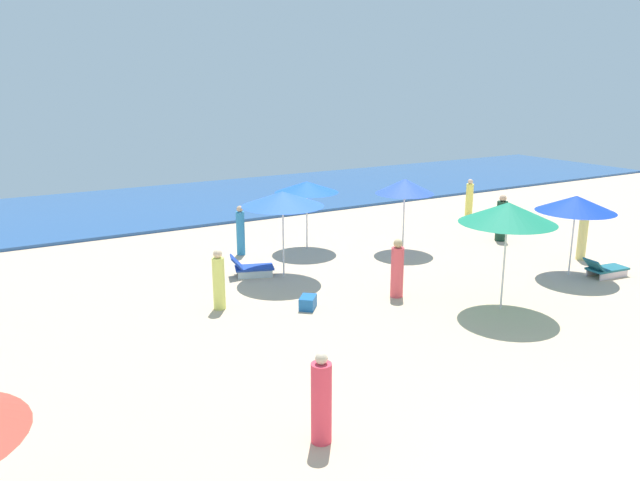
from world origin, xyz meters
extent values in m
cube|color=#275190|center=(0.00, 24.86, 0.06)|extent=(60.00, 10.28, 0.12)
cylinder|color=silver|center=(7.78, 8.04, 0.98)|extent=(0.05, 0.05, 1.97)
cone|color=#1036B4|center=(7.78, 8.04, 2.21)|extent=(2.32, 2.32, 0.48)
cube|color=silver|center=(8.60, 7.09, 0.10)|extent=(1.11, 0.18, 0.21)
cube|color=silver|center=(8.67, 7.60, 0.10)|extent=(1.11, 0.18, 0.21)
cube|color=#1E6470|center=(8.64, 7.35, 0.24)|extent=(1.30, 0.75, 0.06)
cube|color=#1E6470|center=(8.08, 7.42, 0.42)|extent=(0.46, 0.61, 0.39)
cylinder|color=silver|center=(3.80, 7.04, 1.15)|extent=(0.05, 0.05, 2.29)
cone|color=#1A825B|center=(3.80, 7.04, 2.56)|extent=(2.44, 2.44, 0.53)
cylinder|color=silver|center=(0.16, 12.31, 1.09)|extent=(0.05, 0.05, 2.18)
cone|color=blue|center=(0.16, 12.31, 2.40)|extent=(2.44, 2.44, 0.44)
cube|color=silver|center=(-0.64, 12.60, 0.11)|extent=(1.00, 0.38, 0.22)
cube|color=silver|center=(-0.47, 13.12, 0.11)|extent=(1.00, 0.38, 0.22)
cube|color=#2041A5|center=(-0.55, 12.86, 0.25)|extent=(1.30, 0.98, 0.06)
cube|color=#2041A5|center=(-1.05, 13.03, 0.45)|extent=(0.56, 0.70, 0.42)
cylinder|color=silver|center=(5.11, 12.82, 1.01)|extent=(0.05, 0.05, 2.02)
cone|color=blue|center=(5.11, 12.82, 2.27)|extent=(2.00, 2.00, 0.50)
cylinder|color=silver|center=(2.33, 14.70, 1.01)|extent=(0.05, 0.05, 2.03)
cone|color=blue|center=(2.33, 14.70, 2.21)|extent=(2.20, 2.20, 0.37)
cylinder|color=teal|center=(0.04, 15.22, 0.75)|extent=(0.39, 0.39, 1.49)
sphere|color=tan|center=(0.04, 15.22, 1.59)|extent=(0.22, 0.22, 0.22)
cylinder|color=#E2E869|center=(-2.51, 10.77, 0.69)|extent=(0.42, 0.42, 1.38)
sphere|color=beige|center=(-2.51, 10.77, 1.49)|extent=(0.23, 0.23, 0.23)
cylinder|color=#EE525A|center=(2.02, 9.16, 0.70)|extent=(0.46, 0.46, 1.40)
sphere|color=tan|center=(2.02, 9.16, 1.51)|extent=(0.25, 0.25, 0.25)
cylinder|color=#E93E52|center=(-3.34, 4.20, 0.70)|extent=(0.38, 0.38, 1.40)
sphere|color=beige|center=(-3.34, 4.20, 1.49)|extent=(0.20, 0.20, 0.20)
cylinder|color=#183A28|center=(9.08, 12.07, 0.74)|extent=(0.51, 0.51, 1.48)
sphere|color=tan|center=(9.08, 12.07, 1.59)|extent=(0.25, 0.25, 0.25)
cylinder|color=#EDDB76|center=(9.50, 8.93, 0.74)|extent=(0.34, 0.34, 1.47)
sphere|color=#976446|center=(9.50, 8.93, 1.58)|extent=(0.24, 0.24, 0.24)
cylinder|color=#F6E75D|center=(10.97, 15.69, 0.72)|extent=(0.41, 0.41, 1.44)
sphere|color=beige|center=(10.97, 15.69, 1.54)|extent=(0.22, 0.22, 0.22)
cube|color=#1C60A8|center=(-0.52, 9.62, 0.16)|extent=(0.65, 0.67, 0.33)
camera|label=1|loc=(-7.94, -3.50, 5.79)|focal=34.49mm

